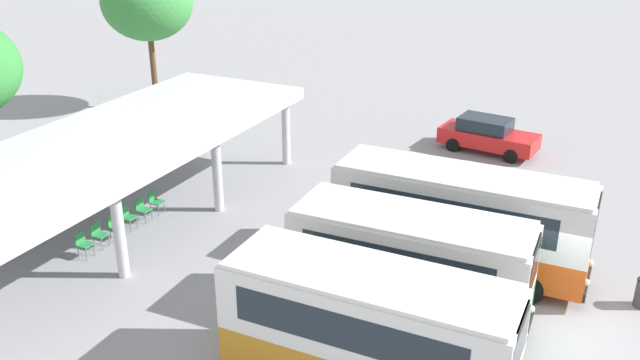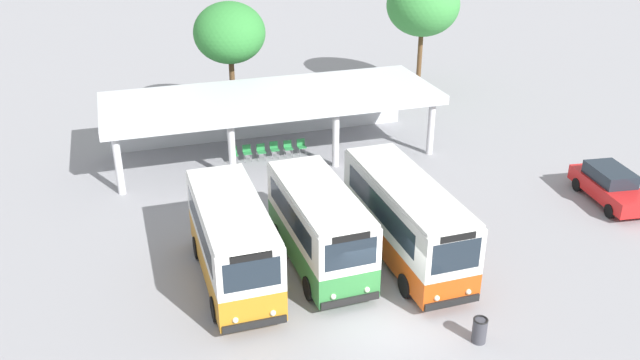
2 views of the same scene
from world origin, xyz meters
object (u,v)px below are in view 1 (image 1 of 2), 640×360
(waiting_chair_middle_seat, at_px, (115,224))
(city_bus_second_in_row, at_px, (410,263))
(waiting_chair_far_end_seat, at_px, (155,200))
(waiting_chair_fifth_seat, at_px, (142,208))
(waiting_chair_end_by_column, at_px, (83,242))
(city_bus_nearest_orange, at_px, (368,329))
(waiting_chair_second_from_end, at_px, (98,233))
(city_bus_middle_cream, at_px, (460,217))
(parked_car_flank, at_px, (488,135))
(waiting_chair_fourth_seat, at_px, (127,216))

(waiting_chair_middle_seat, bearing_deg, city_bus_second_in_row, -90.86)
(city_bus_second_in_row, distance_m, waiting_chair_far_end_seat, 11.19)
(city_bus_second_in_row, bearing_deg, waiting_chair_fifth_seat, 81.36)
(city_bus_second_in_row, bearing_deg, waiting_chair_end_by_column, 96.93)
(city_bus_nearest_orange, distance_m, waiting_chair_far_end_seat, 12.49)
(city_bus_nearest_orange, height_order, city_bus_second_in_row, city_bus_nearest_orange)
(waiting_chair_fifth_seat, bearing_deg, waiting_chair_far_end_seat, 0.20)
(waiting_chair_end_by_column, distance_m, waiting_chair_second_from_end, 0.74)
(city_bus_middle_cream, xyz_separation_m, waiting_chair_end_by_column, (-4.70, 11.37, -1.31))
(city_bus_second_in_row, xyz_separation_m, waiting_chair_fifth_seat, (1.65, 10.86, -1.28))
(parked_car_flank, bearing_deg, waiting_chair_second_from_end, 147.07)
(waiting_chair_middle_seat, xyz_separation_m, waiting_chair_fifth_seat, (1.49, 0.03, 0.00))
(city_bus_second_in_row, xyz_separation_m, waiting_chair_second_from_end, (-0.58, 10.91, -1.28))
(city_bus_nearest_orange, xyz_separation_m, waiting_chair_far_end_seat, (5.77, 11.00, -1.31))
(city_bus_nearest_orange, height_order, waiting_chair_far_end_seat, city_bus_nearest_orange)
(city_bus_second_in_row, height_order, waiting_chair_fifth_seat, city_bus_second_in_row)
(parked_car_flank, height_order, waiting_chair_middle_seat, parked_car_flank)
(city_bus_middle_cream, xyz_separation_m, waiting_chair_second_from_end, (-3.96, 11.39, -1.31))
(waiting_chair_fifth_seat, bearing_deg, city_bus_middle_cream, -81.35)
(city_bus_second_in_row, height_order, parked_car_flank, city_bus_second_in_row)
(city_bus_second_in_row, xyz_separation_m, parked_car_flank, (14.48, 1.15, -0.97))
(city_bus_middle_cream, relative_size, waiting_chair_second_from_end, 9.36)
(city_bus_nearest_orange, relative_size, waiting_chair_fourth_seat, 8.14)
(city_bus_middle_cream, xyz_separation_m, waiting_chair_fifth_seat, (-1.73, 11.34, -1.31))
(city_bus_second_in_row, height_order, waiting_chair_end_by_column, city_bus_second_in_row)
(city_bus_second_in_row, bearing_deg, city_bus_nearest_orange, -177.65)
(waiting_chair_second_from_end, distance_m, waiting_chair_fourth_seat, 1.49)
(city_bus_middle_cream, distance_m, waiting_chair_second_from_end, 12.13)
(city_bus_middle_cream, height_order, waiting_chair_fifth_seat, city_bus_middle_cream)
(city_bus_nearest_orange, height_order, parked_car_flank, city_bus_nearest_orange)
(waiting_chair_second_from_end, bearing_deg, waiting_chair_fifth_seat, -1.29)
(city_bus_middle_cream, relative_size, waiting_chair_end_by_column, 9.36)
(parked_car_flank, height_order, waiting_chair_fifth_seat, parked_car_flank)
(waiting_chair_middle_seat, height_order, waiting_chair_fourth_seat, same)
(parked_car_flank, xyz_separation_m, waiting_chair_far_end_seat, (-12.09, 9.71, -0.31))
(city_bus_second_in_row, distance_m, waiting_chair_middle_seat, 10.91)
(waiting_chair_second_from_end, height_order, waiting_chair_fifth_seat, same)
(waiting_chair_fifth_seat, bearing_deg, waiting_chair_second_from_end, 178.71)
(waiting_chair_second_from_end, xyz_separation_m, waiting_chair_middle_seat, (0.74, -0.08, 0.00))
(city_bus_second_in_row, xyz_separation_m, waiting_chair_middle_seat, (0.16, 10.83, -1.28))
(parked_car_flank, bearing_deg, waiting_chair_fifth_seat, 142.90)
(city_bus_second_in_row, height_order, city_bus_middle_cream, city_bus_middle_cream)
(city_bus_second_in_row, xyz_separation_m, waiting_chair_far_end_seat, (2.39, 10.86, -1.28))
(city_bus_middle_cream, relative_size, parked_car_flank, 1.74)
(waiting_chair_end_by_column, bearing_deg, waiting_chair_middle_seat, -2.20)
(waiting_chair_second_from_end, relative_size, waiting_chair_far_end_seat, 1.00)
(waiting_chair_middle_seat, xyz_separation_m, waiting_chair_fourth_seat, (0.74, 0.10, 0.00))
(waiting_chair_end_by_column, xyz_separation_m, waiting_chair_fourth_seat, (2.23, 0.04, 0.00))
(parked_car_flank, bearing_deg, waiting_chair_fourth_seat, 144.24)
(waiting_chair_end_by_column, height_order, waiting_chair_fifth_seat, same)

